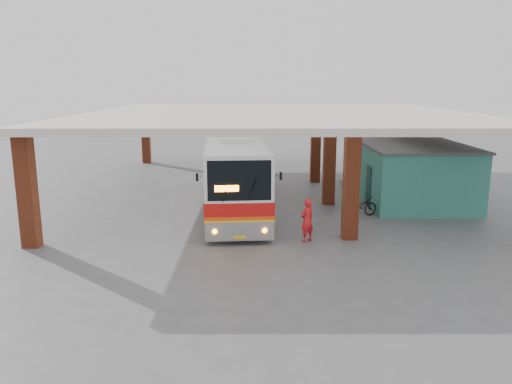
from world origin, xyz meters
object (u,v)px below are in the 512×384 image
object	(u,v)px
coach_bus	(234,171)
red_chair	(346,179)
pedestrian	(307,220)
motorcycle	(359,206)

from	to	relation	value
coach_bus	red_chair	size ratio (longest dim) A/B	15.97
red_chair	pedestrian	bearing A→B (deg)	-127.35
pedestrian	red_chair	bearing A→B (deg)	-145.44
motorcycle	pedestrian	bearing A→B (deg)	119.21
coach_bus	motorcycle	bearing A→B (deg)	-22.85
motorcycle	red_chair	size ratio (longest dim) A/B	2.35
coach_bus	red_chair	bearing A→B (deg)	36.08
pedestrian	red_chair	world-z (taller)	pedestrian
pedestrian	red_chair	xyz separation A→B (m)	(3.59, 11.51, -0.49)
motorcycle	pedestrian	xyz separation A→B (m)	(-2.85, -3.76, 0.36)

